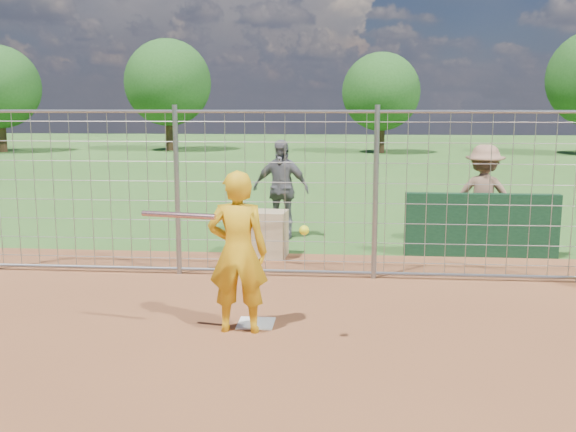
# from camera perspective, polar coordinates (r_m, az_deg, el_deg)

# --- Properties ---
(ground) EXTENTS (100.00, 100.00, 0.00)m
(ground) POSITION_cam_1_polar(r_m,az_deg,el_deg) (8.00, -2.67, -9.10)
(ground) COLOR #2D591E
(ground) RESTS_ON ground
(home_plate) EXTENTS (0.43, 0.43, 0.02)m
(home_plate) POSITION_cam_1_polar(r_m,az_deg,el_deg) (7.81, -2.87, -9.51)
(home_plate) COLOR silver
(home_plate) RESTS_ON ground
(dugout_wall) EXTENTS (2.60, 0.20, 1.10)m
(dugout_wall) POSITION_cam_1_polar(r_m,az_deg,el_deg) (11.53, 16.78, -0.79)
(dugout_wall) COLOR #11381E
(dugout_wall) RESTS_ON ground
(batter) EXTENTS (0.70, 0.47, 1.88)m
(batter) POSITION_cam_1_polar(r_m,az_deg,el_deg) (7.33, -4.48, -3.24)
(batter) COLOR gold
(batter) RESTS_ON ground
(bystander_b) EXTENTS (1.21, 0.72, 1.94)m
(bystander_b) POSITION_cam_1_polar(r_m,az_deg,el_deg) (12.57, -0.65, 2.42)
(bystander_b) COLOR slate
(bystander_b) RESTS_ON ground
(bystander_c) EXTENTS (1.35, 0.96, 1.89)m
(bystander_c) POSITION_cam_1_polar(r_m,az_deg,el_deg) (12.29, 16.98, 1.69)
(bystander_c) COLOR #90674E
(bystander_c) RESTS_ON ground
(equipment_bin) EXTENTS (0.85, 0.62, 0.80)m
(equipment_bin) POSITION_cam_1_polar(r_m,az_deg,el_deg) (11.07, -2.22, -1.60)
(equipment_bin) COLOR tan
(equipment_bin) RESTS_ON ground
(equipment_in_play) EXTENTS (1.86, 0.32, 0.20)m
(equipment_in_play) POSITION_cam_1_polar(r_m,az_deg,el_deg) (6.94, -7.13, -0.24)
(equipment_in_play) COLOR silver
(equipment_in_play) RESTS_ON ground
(backstop_fence) EXTENTS (9.08, 0.08, 2.60)m
(backstop_fence) POSITION_cam_1_polar(r_m,az_deg,el_deg) (9.64, -1.16, 1.88)
(backstop_fence) COLOR gray
(backstop_fence) RESTS_ON ground
(tree_line) EXTENTS (44.66, 6.72, 6.48)m
(tree_line) POSITION_cam_1_polar(r_m,az_deg,el_deg) (35.70, 8.49, 11.53)
(tree_line) COLOR #3F2B19
(tree_line) RESTS_ON ground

